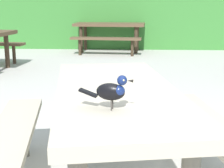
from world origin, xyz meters
TOP-DOWN VIEW (x-y plane):
  - hedge_wall at (0.00, 8.02)m, footprint 28.00×1.49m
  - picnic_table_foreground at (-0.24, 0.08)m, footprint 1.94×1.96m
  - bird_grackle at (-0.24, -0.38)m, footprint 0.28×0.10m
  - picnic_table_mid_left at (-0.66, 6.87)m, footprint 1.85×1.81m

SIDE VIEW (x-z plane):
  - picnic_table_foreground at x=-0.24m, z-range 0.19..0.93m
  - picnic_table_mid_left at x=-0.66m, z-range 0.19..0.93m
  - bird_grackle at x=-0.24m, z-range 0.75..0.94m
  - hedge_wall at x=0.00m, z-range 0.00..1.94m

